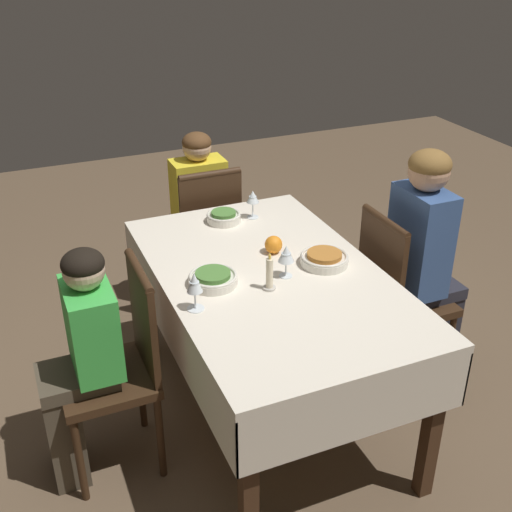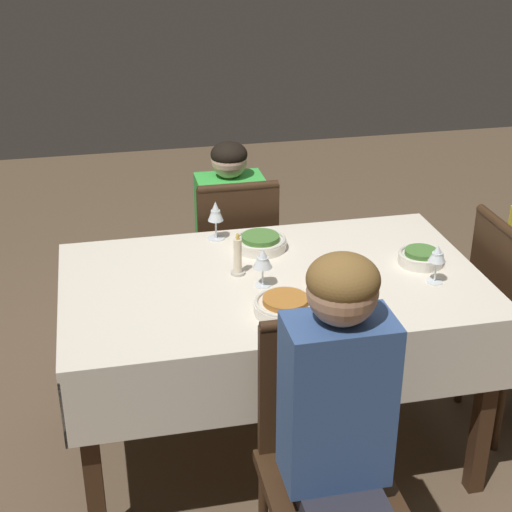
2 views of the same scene
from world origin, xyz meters
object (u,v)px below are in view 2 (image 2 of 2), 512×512
object	(u,v)px
wine_glass_north	(263,259)
wine_glass_west	(437,255)
bowl_south	(260,242)
orange_fruit	(325,275)
person_adult_denim	(342,437)
person_child_green	(228,236)
chair_south	(234,262)
dining_table	(272,301)
chair_north	(324,453)
bowl_north	(285,305)
candle_centerpiece	(238,259)
bowl_west	(421,257)
wine_glass_south	(216,213)

from	to	relation	value
wine_glass_north	wine_glass_west	bearing A→B (deg)	170.29
bowl_south	orange_fruit	bearing A→B (deg)	114.52
person_adult_denim	person_child_green	bearing A→B (deg)	90.68
chair_south	person_child_green	xyz separation A→B (m)	(0.00, -0.16, 0.06)
dining_table	chair_north	xyz separation A→B (m)	(-0.00, 0.68, -0.16)
chair_south	wine_glass_north	bearing A→B (deg)	87.49
person_child_green	bowl_north	distance (m)	1.11
dining_table	orange_fruit	size ratio (longest dim) A/B	18.72
chair_south	candle_centerpiece	bearing A→B (deg)	80.71
bowl_west	bowl_north	bearing A→B (deg)	23.01
chair_south	wine_glass_north	world-z (taller)	chair_south
wine_glass_north	candle_centerpiece	world-z (taller)	candle_centerpiece
wine_glass_north	wine_glass_south	bearing A→B (deg)	-77.63
chair_north	bowl_west	world-z (taller)	chair_north
chair_north	person_adult_denim	size ratio (longest dim) A/B	0.76
chair_north	bowl_north	distance (m)	0.51
wine_glass_south	candle_centerpiece	world-z (taller)	candle_centerpiece
chair_south	wine_glass_south	bearing A→B (deg)	66.32
chair_south	bowl_west	size ratio (longest dim) A/B	5.50
bowl_south	candle_centerpiece	distance (m)	0.24
dining_table	person_child_green	size ratio (longest dim) A/B	1.45
dining_table	wine_glass_north	bearing A→B (deg)	45.78
dining_table	bowl_south	xyz separation A→B (m)	(-0.01, -0.26, 0.12)
bowl_south	candle_centerpiece	bearing A→B (deg)	57.17
bowl_south	candle_centerpiece	size ratio (longest dim) A/B	1.24
chair_north	orange_fruit	size ratio (longest dim) A/B	11.47
orange_fruit	bowl_west	bearing A→B (deg)	-167.47
dining_table	bowl_south	distance (m)	0.29
chair_north	chair_south	distance (m)	1.35
bowl_north	bowl_west	size ratio (longest dim) A/B	1.25
dining_table	wine_glass_west	distance (m)	0.62
person_adult_denim	person_child_green	world-z (taller)	person_adult_denim
person_adult_denim	bowl_west	distance (m)	1.01
wine_glass_north	person_child_green	bearing A→B (deg)	-92.06
wine_glass_south	candle_centerpiece	size ratio (longest dim) A/B	0.98
chair_north	orange_fruit	world-z (taller)	chair_north
person_adult_denim	candle_centerpiece	size ratio (longest dim) A/B	7.41
wine_glass_north	candle_centerpiece	xyz separation A→B (m)	(0.07, -0.11, -0.04)
wine_glass_south	dining_table	bearing A→B (deg)	110.47
wine_glass_west	candle_centerpiece	bearing A→B (deg)	-17.28
bowl_north	bowl_west	world-z (taller)	same
wine_glass_north	candle_centerpiece	size ratio (longest dim) A/B	0.88
dining_table	bowl_south	size ratio (longest dim) A/B	7.44
chair_south	wine_glass_south	size ratio (longest dim) A/B	5.78
chair_north	bowl_north	world-z (taller)	chair_north
person_adult_denim	wine_glass_south	distance (m)	1.24
dining_table	chair_south	distance (m)	0.70
dining_table	bowl_north	size ratio (longest dim) A/B	7.15
chair_north	person_child_green	size ratio (longest dim) A/B	0.89
chair_south	wine_glass_south	distance (m)	0.49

